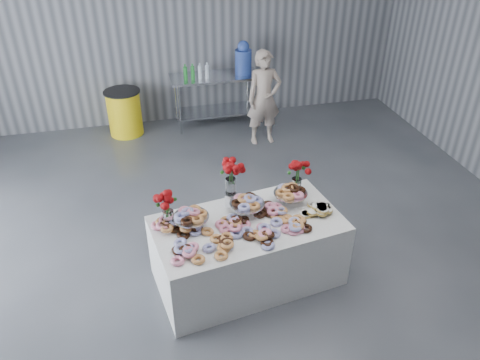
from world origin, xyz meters
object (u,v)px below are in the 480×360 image
(prep_table, at_px, (215,91))
(water_jug, at_px, (243,59))
(person, at_px, (264,98))
(trash_barrel, at_px, (125,113))
(display_table, at_px, (248,251))

(prep_table, height_order, water_jug, water_jug)
(person, relative_size, trash_barrel, 1.99)
(display_table, distance_m, water_jug, 4.04)
(display_table, xyz_separation_m, prep_table, (0.41, 3.86, 0.24))
(prep_table, distance_m, trash_barrel, 1.57)
(person, bearing_deg, display_table, -110.94)
(person, bearing_deg, trash_barrel, 157.41)
(prep_table, xyz_separation_m, water_jug, (0.50, -0.00, 0.53))
(water_jug, height_order, trash_barrel, water_jug)
(water_jug, bearing_deg, trash_barrel, 180.00)
(trash_barrel, bearing_deg, person, -20.63)
(display_table, relative_size, prep_table, 1.27)
(water_jug, relative_size, trash_barrel, 0.72)
(water_jug, xyz_separation_m, trash_barrel, (-2.05, 0.00, -0.76))
(prep_table, bearing_deg, display_table, -96.03)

